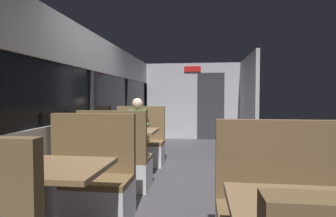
{
  "coord_description": "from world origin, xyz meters",
  "views": [
    {
      "loc": [
        0.31,
        -4.08,
        1.28
      ],
      "look_at": [
        -0.42,
        1.66,
        1.03
      ],
      "focal_mm": 29.03,
      "sensor_mm": 36.0,
      "label": 1
    }
  ],
  "objects_px": {
    "bench_mid_window_facing_entry": "(139,147)",
    "dining_table_near_window": "(50,178)",
    "dining_table_mid_window": "(129,136)",
    "bench_mid_window_facing_end": "(116,165)",
    "bench_near_window_facing_entry": "(87,187)",
    "seated_passenger": "(138,136)",
    "coffee_cup_secondary": "(17,162)"
  },
  "relations": [
    {
      "from": "bench_mid_window_facing_end",
      "to": "bench_mid_window_facing_entry",
      "type": "bearing_deg",
      "value": 90.0
    },
    {
      "from": "dining_table_near_window",
      "to": "bench_mid_window_facing_end",
      "type": "relative_size",
      "value": 0.82
    },
    {
      "from": "coffee_cup_secondary",
      "to": "dining_table_mid_window",
      "type": "bearing_deg",
      "value": 85.45
    },
    {
      "from": "bench_mid_window_facing_entry",
      "to": "seated_passenger",
      "type": "xyz_separation_m",
      "value": [
        0.0,
        -0.07,
        0.21
      ]
    },
    {
      "from": "bench_mid_window_facing_entry",
      "to": "coffee_cup_secondary",
      "type": "bearing_deg",
      "value": -93.55
    },
    {
      "from": "dining_table_near_window",
      "to": "bench_near_window_facing_entry",
      "type": "height_order",
      "value": "bench_near_window_facing_entry"
    },
    {
      "from": "coffee_cup_secondary",
      "to": "bench_mid_window_facing_entry",
      "type": "bearing_deg",
      "value": 86.45
    },
    {
      "from": "bench_mid_window_facing_end",
      "to": "coffee_cup_secondary",
      "type": "relative_size",
      "value": 12.22
    },
    {
      "from": "bench_near_window_facing_entry",
      "to": "seated_passenger",
      "type": "relative_size",
      "value": 0.87
    },
    {
      "from": "bench_mid_window_facing_entry",
      "to": "seated_passenger",
      "type": "bearing_deg",
      "value": -90.0
    },
    {
      "from": "dining_table_mid_window",
      "to": "coffee_cup_secondary",
      "type": "bearing_deg",
      "value": -94.55
    },
    {
      "from": "bench_mid_window_facing_entry",
      "to": "dining_table_near_window",
      "type": "bearing_deg",
      "value": -90.0
    },
    {
      "from": "dining_table_mid_window",
      "to": "bench_mid_window_facing_end",
      "type": "xyz_separation_m",
      "value": [
        0.0,
        -0.7,
        -0.31
      ]
    },
    {
      "from": "dining_table_mid_window",
      "to": "bench_mid_window_facing_end",
      "type": "bearing_deg",
      "value": -90.0
    },
    {
      "from": "dining_table_near_window",
      "to": "bench_mid_window_facing_entry",
      "type": "distance_m",
      "value": 3.06
    },
    {
      "from": "bench_mid_window_facing_end",
      "to": "bench_mid_window_facing_entry",
      "type": "height_order",
      "value": "same"
    },
    {
      "from": "bench_near_window_facing_entry",
      "to": "dining_table_mid_window",
      "type": "distance_m",
      "value": 1.68
    },
    {
      "from": "dining_table_near_window",
      "to": "coffee_cup_secondary",
      "type": "height_order",
      "value": "coffee_cup_secondary"
    },
    {
      "from": "dining_table_near_window",
      "to": "coffee_cup_secondary",
      "type": "distance_m",
      "value": 0.27
    },
    {
      "from": "dining_table_near_window",
      "to": "bench_mid_window_facing_entry",
      "type": "height_order",
      "value": "bench_mid_window_facing_entry"
    },
    {
      "from": "bench_mid_window_facing_entry",
      "to": "coffee_cup_secondary",
      "type": "relative_size",
      "value": 12.22
    },
    {
      "from": "bench_mid_window_facing_end",
      "to": "seated_passenger",
      "type": "height_order",
      "value": "seated_passenger"
    },
    {
      "from": "dining_table_near_window",
      "to": "dining_table_mid_window",
      "type": "relative_size",
      "value": 1.0
    },
    {
      "from": "dining_table_near_window",
      "to": "dining_table_mid_window",
      "type": "bearing_deg",
      "value": 90.0
    },
    {
      "from": "bench_near_window_facing_entry",
      "to": "bench_mid_window_facing_entry",
      "type": "distance_m",
      "value": 2.35
    },
    {
      "from": "bench_mid_window_facing_end",
      "to": "bench_mid_window_facing_entry",
      "type": "distance_m",
      "value": 1.4
    },
    {
      "from": "bench_near_window_facing_entry",
      "to": "bench_mid_window_facing_end",
      "type": "relative_size",
      "value": 1.0
    },
    {
      "from": "dining_table_mid_window",
      "to": "bench_mid_window_facing_entry",
      "type": "height_order",
      "value": "bench_mid_window_facing_entry"
    },
    {
      "from": "dining_table_near_window",
      "to": "bench_mid_window_facing_entry",
      "type": "relative_size",
      "value": 0.82
    },
    {
      "from": "bench_mid_window_facing_end",
      "to": "seated_passenger",
      "type": "relative_size",
      "value": 0.87
    },
    {
      "from": "bench_near_window_facing_entry",
      "to": "bench_mid_window_facing_entry",
      "type": "height_order",
      "value": "same"
    },
    {
      "from": "bench_mid_window_facing_entry",
      "to": "bench_mid_window_facing_end",
      "type": "bearing_deg",
      "value": -90.0
    }
  ]
}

